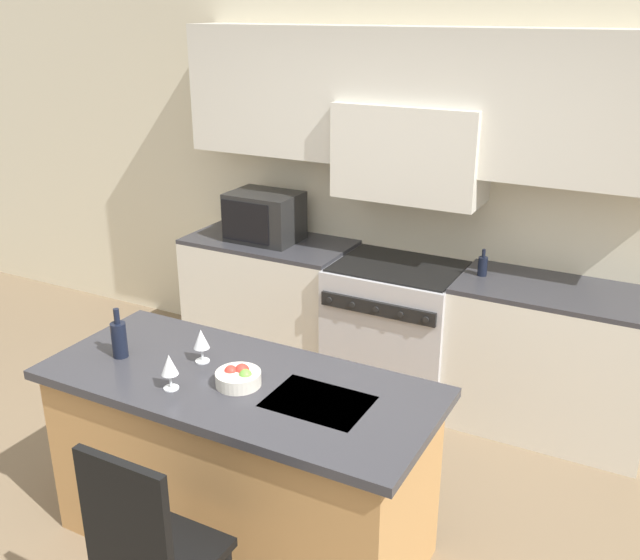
# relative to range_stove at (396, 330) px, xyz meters

# --- Properties ---
(back_cabinetry) EXTENTS (10.00, 0.46, 2.70)m
(back_cabinetry) POSITION_rel_range_stove_xyz_m (0.00, 0.28, 1.12)
(back_cabinetry) COLOR beige
(back_cabinetry) RESTS_ON ground_plane
(back_counter) EXTENTS (3.22, 0.62, 0.94)m
(back_counter) POSITION_rel_range_stove_xyz_m (0.00, 0.02, 0.01)
(back_counter) COLOR silver
(back_counter) RESTS_ON ground_plane
(range_stove) EXTENTS (0.84, 0.70, 0.93)m
(range_stove) POSITION_rel_range_stove_xyz_m (0.00, 0.00, 0.00)
(range_stove) COLOR #B7B7BC
(range_stove) RESTS_ON ground_plane
(microwave) EXTENTS (0.49, 0.38, 0.34)m
(microwave) POSITION_rel_range_stove_xyz_m (-1.04, 0.02, 0.65)
(microwave) COLOR black
(microwave) RESTS_ON back_counter
(kitchen_island) EXTENTS (1.87, 0.81, 0.91)m
(kitchen_island) POSITION_rel_range_stove_xyz_m (-0.09, -1.74, -0.00)
(kitchen_island) COLOR #B7844C
(kitchen_island) RESTS_ON ground_plane
(island_chair) EXTENTS (0.42, 0.40, 1.05)m
(island_chair) POSITION_rel_range_stove_xyz_m (0.01, -2.52, 0.12)
(island_chair) COLOR black
(island_chair) RESTS_ON ground_plane
(wine_bottle) EXTENTS (0.07, 0.07, 0.25)m
(wine_bottle) POSITION_rel_range_stove_xyz_m (-0.72, -1.81, 0.54)
(wine_bottle) COLOR black
(wine_bottle) RESTS_ON kitchen_island
(wine_glass_near) EXTENTS (0.08, 0.08, 0.17)m
(wine_glass_near) POSITION_rel_range_stove_xyz_m (-0.30, -1.95, 0.56)
(wine_glass_near) COLOR white
(wine_glass_near) RESTS_ON kitchen_island
(wine_glass_far) EXTENTS (0.08, 0.08, 0.17)m
(wine_glass_far) POSITION_rel_range_stove_xyz_m (-0.34, -1.67, 0.56)
(wine_glass_far) COLOR white
(wine_glass_far) RESTS_ON kitchen_island
(fruit_bowl) EXTENTS (0.21, 0.21, 0.09)m
(fruit_bowl) POSITION_rel_range_stove_xyz_m (-0.06, -1.77, 0.49)
(fruit_bowl) COLOR silver
(fruit_bowl) RESTS_ON kitchen_island
(oil_bottle_on_counter) EXTENTS (0.06, 0.06, 0.17)m
(oil_bottle_on_counter) POSITION_rel_range_stove_xyz_m (0.54, 0.04, 0.54)
(oil_bottle_on_counter) COLOR black
(oil_bottle_on_counter) RESTS_ON back_counter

